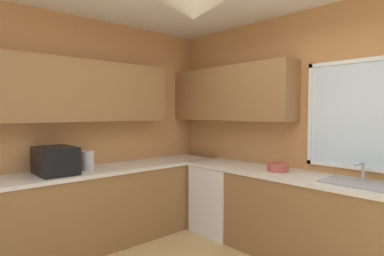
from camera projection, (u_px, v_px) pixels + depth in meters
The scene contains 8 objects.
room_shell at pixel (180, 80), 3.26m from camera, with size 4.24×3.76×2.76m.
counter_run_left at pixel (90, 209), 3.61m from camera, with size 0.65×3.37×0.90m.
counter_run_back at pixel (319, 222), 3.16m from camera, with size 3.33×0.65×0.90m.
dishwasher at pixel (221, 199), 4.11m from camera, with size 0.60×0.60×0.86m, color white.
microwave at pixel (55, 160), 3.33m from camera, with size 0.48×0.36×0.29m, color black.
kettle at pixel (88, 161), 3.55m from camera, with size 0.14×0.14×0.22m, color #B7B7BC.
sink_assembly at pixel (356, 182), 2.89m from camera, with size 0.56×0.40×0.19m.
bowl at pixel (278, 167), 3.49m from camera, with size 0.23×0.23×0.09m, color #B74C42.
Camera 1 is at (1.67, -1.52, 1.56)m, focal length 29.55 mm.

